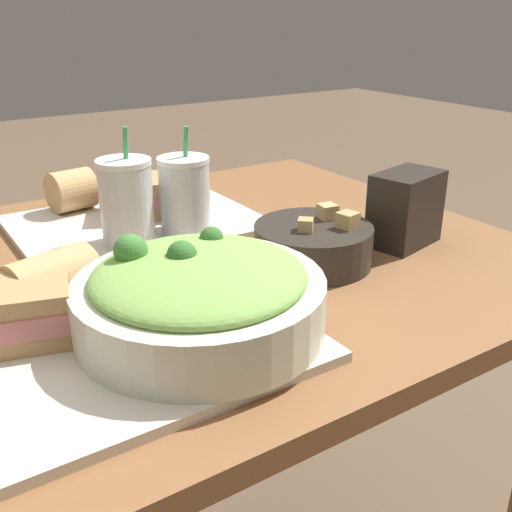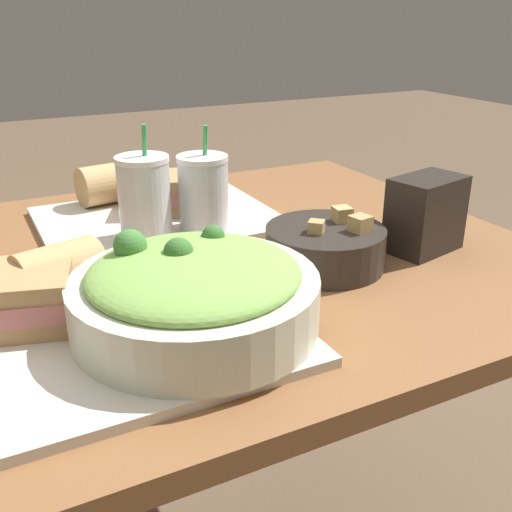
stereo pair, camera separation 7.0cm
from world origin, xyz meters
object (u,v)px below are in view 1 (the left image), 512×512
sandwich_far (153,195)px  drink_cup_dark (127,205)px  baguette_far (73,190)px  chip_bag (405,209)px  salad_bowl (199,294)px  baguette_near (54,282)px  sandwich_near (2,311)px  drink_cup_red (185,197)px  soup_bowl (313,243)px

sandwich_far → drink_cup_dark: (-0.09, -0.11, 0.03)m
baguette_far → chip_bag: 0.57m
salad_bowl → baguette_near: 0.18m
sandwich_near → drink_cup_red: size_ratio=1.03×
drink_cup_red → drink_cup_dark: bearing=-180.0°
soup_bowl → sandwich_far: 0.33m
sandwich_near → salad_bowl: bearing=-12.6°
baguette_near → drink_cup_red: size_ratio=0.69×
baguette_near → drink_cup_red: bearing=-73.9°
sandwich_near → baguette_far: (0.20, 0.40, 0.00)m
chip_bag → sandwich_far: bearing=118.3°
sandwich_far → drink_cup_red: size_ratio=1.10×
chip_bag → baguette_near: bearing=161.6°
salad_bowl → baguette_near: (-0.12, 0.14, -0.01)m
soup_bowl → chip_bag: chip_bag is taller
chip_bag → drink_cup_dark: bearing=137.9°
baguette_far → drink_cup_red: 0.24m
baguette_near → baguette_far: 0.39m
sandwich_near → drink_cup_red: drink_cup_red is taller
salad_bowl → sandwich_far: (0.13, 0.41, -0.01)m
salad_bowl → drink_cup_dark: drink_cup_dark is taller
sandwich_far → chip_bag: bearing=-25.8°
salad_bowl → sandwich_far: 0.43m
soup_bowl → baguette_far: size_ratio=2.08×
drink_cup_dark → drink_cup_red: (0.10, 0.00, -0.00)m
soup_bowl → drink_cup_dark: bearing=136.4°
salad_bowl → sandwich_far: salad_bowl is taller
baguette_far → chip_bag: (0.39, -0.42, 0.01)m
salad_bowl → drink_cup_red: (0.13, 0.29, 0.01)m
sandwich_near → baguette_near: bearing=44.2°
chip_bag → soup_bowl: bearing=162.2°
salad_bowl → sandwich_near: (-0.19, 0.10, -0.01)m
salad_bowl → soup_bowl: salad_bowl is taller
soup_bowl → drink_cup_red: size_ratio=1.02×
baguette_near → chip_bag: (0.53, -0.05, 0.01)m
drink_cup_red → soup_bowl: bearing=-61.1°
salad_bowl → drink_cup_red: drink_cup_red is taller
soup_bowl → baguette_near: baguette_near is taller
salad_bowl → sandwich_far: size_ratio=1.50×
sandwich_far → salad_bowl: bearing=-84.2°
baguette_far → drink_cup_dark: drink_cup_dark is taller
soup_bowl → sandwich_far: (-0.11, 0.31, 0.01)m
soup_bowl → baguette_near: 0.36m
salad_bowl → drink_cup_dark: bearing=83.0°
salad_bowl → chip_bag: bearing=11.8°
chip_bag → salad_bowl: bearing=179.0°
baguette_far → drink_cup_dark: size_ratio=0.46×
sandwich_near → baguette_near: baguette_near is taller
baguette_near → drink_cup_dark: drink_cup_dark is taller
soup_bowl → chip_bag: (0.17, -0.01, 0.03)m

